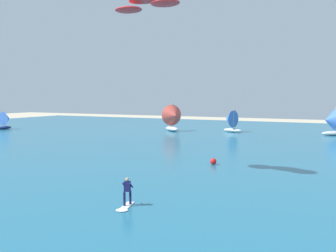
% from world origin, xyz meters
% --- Properties ---
extents(ocean, '(160.00, 90.00, 0.10)m').
position_xyz_m(ocean, '(0.00, 49.60, 0.05)').
color(ocean, '#236B89').
rests_on(ocean, ground).
extents(kitesurfer, '(1.03, 2.03, 1.67)m').
position_xyz_m(kitesurfer, '(-2.31, 17.81, 0.70)').
color(kitesurfer, white).
rests_on(kitesurfer, ocean).
extents(kite, '(6.26, 2.82, 0.92)m').
position_xyz_m(kite, '(-5.54, 25.83, 13.74)').
color(kite, red).
extents(sailboat_mid_right, '(4.25, 3.85, 4.73)m').
position_xyz_m(sailboat_mid_right, '(6.52, 65.14, 2.26)').
color(sailboat_mid_right, silver).
rests_on(sailboat_mid_right, ocean).
extents(sailboat_far_left, '(4.90, 4.76, 5.48)m').
position_xyz_m(sailboat_far_left, '(-19.71, 60.30, 2.61)').
color(sailboat_far_left, silver).
rests_on(sailboat_far_left, ocean).
extents(sailboat_leading, '(2.76, 3.27, 3.85)m').
position_xyz_m(sailboat_leading, '(-51.21, 49.76, 1.86)').
color(sailboat_leading, navy).
rests_on(sailboat_leading, ocean).
extents(sailboat_near_shore, '(3.95, 3.49, 4.43)m').
position_xyz_m(sailboat_near_shore, '(-9.99, 63.73, 2.13)').
color(sailboat_near_shore, silver).
rests_on(sailboat_near_shore, ocean).
extents(marker_buoy, '(0.59, 0.59, 0.59)m').
position_xyz_m(marker_buoy, '(-2.17, 32.47, 0.39)').
color(marker_buoy, red).
rests_on(marker_buoy, ocean).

